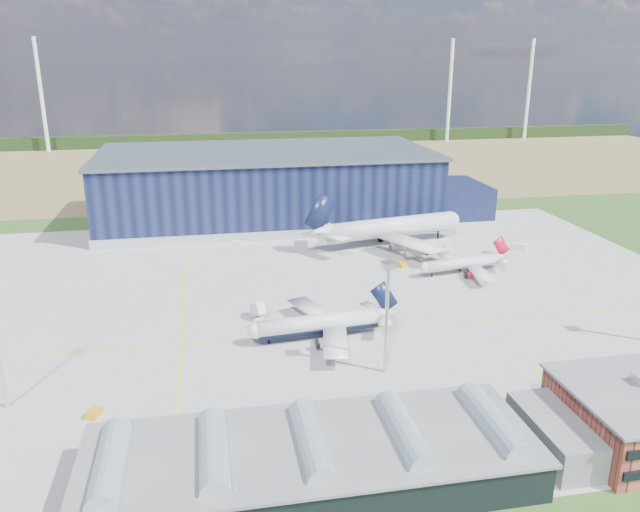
{
  "coord_description": "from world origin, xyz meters",
  "views": [
    {
      "loc": [
        -23.16,
        -136.28,
        60.32
      ],
      "look_at": [
        5.83,
        17.31,
        9.33
      ],
      "focal_mm": 35.0,
      "sensor_mm": 36.0,
      "label": 1
    }
  ],
  "objects_px": {
    "gse_tug_b": "(93,413)",
    "gse_tug_c": "(403,265)",
    "gse_cart_a": "(448,247)",
    "hangar": "(274,188)",
    "airliner_red": "(462,257)",
    "car_b": "(549,404)",
    "gse_van_b": "(519,247)",
    "airstair": "(258,313)",
    "airliner_widebody": "(392,217)",
    "gse_cart_b": "(237,243)",
    "light_mast_center": "(387,300)",
    "airliner_navy": "(318,314)",
    "car_a": "(529,395)"
  },
  "relations": [
    {
      "from": "gse_tug_b",
      "to": "gse_tug_c",
      "type": "distance_m",
      "value": 102.48
    },
    {
      "from": "gse_cart_a",
      "to": "gse_tug_c",
      "type": "distance_m",
      "value": 24.6
    },
    {
      "from": "hangar",
      "to": "airliner_red",
      "type": "distance_m",
      "value": 85.88
    },
    {
      "from": "gse_cart_a",
      "to": "gse_tug_c",
      "type": "xyz_separation_m",
      "value": [
        -19.86,
        -14.51,
        0.04
      ]
    },
    {
      "from": "car_b",
      "to": "gse_van_b",
      "type": "bearing_deg",
      "value": -47.52
    },
    {
      "from": "airstair",
      "to": "hangar",
      "type": "bearing_deg",
      "value": 61.62
    },
    {
      "from": "hangar",
      "to": "gse_tug_c",
      "type": "distance_m",
      "value": 71.77
    },
    {
      "from": "gse_tug_b",
      "to": "airstair",
      "type": "xyz_separation_m",
      "value": [
        32.08,
        36.72,
        0.92
      ]
    },
    {
      "from": "gse_cart_a",
      "to": "airstair",
      "type": "xyz_separation_m",
      "value": [
        -65.5,
        -44.6,
        0.94
      ]
    },
    {
      "from": "airliner_widebody",
      "to": "gse_cart_b",
      "type": "relative_size",
      "value": 19.18
    },
    {
      "from": "light_mast_center",
      "to": "gse_cart_a",
      "type": "bearing_deg",
      "value": 60.17
    },
    {
      "from": "airliner_red",
      "to": "gse_cart_b",
      "type": "height_order",
      "value": "airliner_red"
    },
    {
      "from": "light_mast_center",
      "to": "gse_cart_b",
      "type": "bearing_deg",
      "value": 104.41
    },
    {
      "from": "gse_van_b",
      "to": "gse_cart_b",
      "type": "distance_m",
      "value": 91.54
    },
    {
      "from": "airliner_widebody",
      "to": "gse_tug_b",
      "type": "relative_size",
      "value": 19.69
    },
    {
      "from": "gse_cart_b",
      "to": "car_b",
      "type": "height_order",
      "value": "gse_cart_b"
    },
    {
      "from": "airliner_navy",
      "to": "gse_van_b",
      "type": "relative_size",
      "value": 7.14
    },
    {
      "from": "airliner_navy",
      "to": "airstair",
      "type": "bearing_deg",
      "value": -52.6
    },
    {
      "from": "gse_tug_b",
      "to": "gse_van_b",
      "type": "height_order",
      "value": "gse_van_b"
    },
    {
      "from": "airliner_navy",
      "to": "gse_van_b",
      "type": "xyz_separation_m",
      "value": [
        75.31,
        51.81,
        -4.63
      ]
    },
    {
      "from": "airliner_red",
      "to": "gse_cart_a",
      "type": "bearing_deg",
      "value": -111.69
    },
    {
      "from": "airliner_navy",
      "to": "airliner_widebody",
      "type": "bearing_deg",
      "value": -124.55
    },
    {
      "from": "gse_van_b",
      "to": "car_b",
      "type": "relative_size",
      "value": 1.45
    },
    {
      "from": "airstair",
      "to": "car_b",
      "type": "xyz_separation_m",
      "value": [
        47.5,
        -48.67,
        -0.99
      ]
    },
    {
      "from": "gse_tug_b",
      "to": "gse_tug_c",
      "type": "xyz_separation_m",
      "value": [
        77.72,
        66.8,
        0.02
      ]
    },
    {
      "from": "airliner_widebody",
      "to": "airstair",
      "type": "height_order",
      "value": "airliner_widebody"
    },
    {
      "from": "gse_tug_c",
      "to": "airstair",
      "type": "xyz_separation_m",
      "value": [
        -45.64,
        -30.08,
        0.9
      ]
    },
    {
      "from": "light_mast_center",
      "to": "car_a",
      "type": "xyz_separation_m",
      "value": [
        23.39,
        -14.27,
        -14.88
      ]
    },
    {
      "from": "gse_cart_b",
      "to": "car_a",
      "type": "bearing_deg",
      "value": -124.83
    },
    {
      "from": "gse_van_b",
      "to": "car_b",
      "type": "bearing_deg",
      "value": -164.78
    },
    {
      "from": "light_mast_center",
      "to": "airliner_navy",
      "type": "xyz_separation_m",
      "value": [
        -10.26,
        17.52,
        -9.67
      ]
    },
    {
      "from": "airliner_navy",
      "to": "gse_van_b",
      "type": "height_order",
      "value": "airliner_navy"
    },
    {
      "from": "hangar",
      "to": "car_b",
      "type": "xyz_separation_m",
      "value": [
        32.34,
        -142.8,
        -11.05
      ]
    },
    {
      "from": "car_b",
      "to": "gse_cart_b",
      "type": "bearing_deg",
      "value": 0.95
    },
    {
      "from": "gse_cart_b",
      "to": "hangar",
      "type": "bearing_deg",
      "value": 4.67
    },
    {
      "from": "hangar",
      "to": "car_b",
      "type": "relative_size",
      "value": 42.4
    },
    {
      "from": "airliner_red",
      "to": "gse_van_b",
      "type": "xyz_separation_m",
      "value": [
        27.19,
        17.33,
        -3.71
      ]
    },
    {
      "from": "airliner_red",
      "to": "airliner_widebody",
      "type": "relative_size",
      "value": 0.52
    },
    {
      "from": "gse_van_b",
      "to": "car_a",
      "type": "bearing_deg",
      "value": -166.71
    },
    {
      "from": "airliner_widebody",
      "to": "airliner_red",
      "type": "bearing_deg",
      "value": -81.2
    },
    {
      "from": "gse_tug_b",
      "to": "gse_tug_c",
      "type": "bearing_deg",
      "value": 62.7
    },
    {
      "from": "airliner_red",
      "to": "gse_cart_b",
      "type": "bearing_deg",
      "value": -41.92
    },
    {
      "from": "gse_tug_c",
      "to": "gse_cart_a",
      "type": "bearing_deg",
      "value": 30.79
    },
    {
      "from": "light_mast_center",
      "to": "airliner_navy",
      "type": "distance_m",
      "value": 22.48
    },
    {
      "from": "gse_tug_c",
      "to": "gse_van_b",
      "type": "bearing_deg",
      "value": 6.24
    },
    {
      "from": "airliner_red",
      "to": "car_a",
      "type": "bearing_deg",
      "value": 68.8
    },
    {
      "from": "airliner_red",
      "to": "car_b",
      "type": "bearing_deg",
      "value": 70.83
    },
    {
      "from": "gse_cart_b",
      "to": "airstair",
      "type": "bearing_deg",
      "value": -147.51
    },
    {
      "from": "airliner_navy",
      "to": "car_b",
      "type": "relative_size",
      "value": 10.33
    },
    {
      "from": "airliner_widebody",
      "to": "gse_van_b",
      "type": "distance_m",
      "value": 41.7
    }
  ]
}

